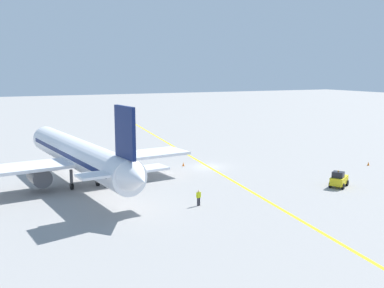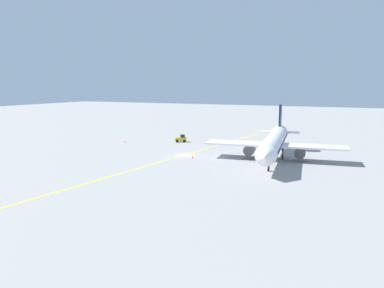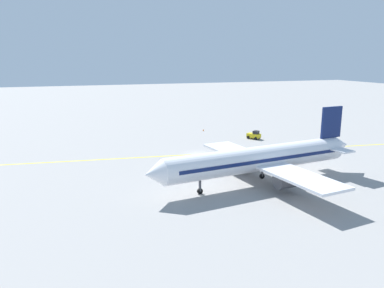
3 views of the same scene
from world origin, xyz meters
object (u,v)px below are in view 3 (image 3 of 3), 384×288
ground_crew_worker (302,155)px  traffic_cone_near_nose (194,158)px  traffic_cone_mid_apron (203,130)px  airplane_at_gate (261,159)px  baggage_tug_white (254,135)px

ground_crew_worker → traffic_cone_near_nose: 19.63m
traffic_cone_mid_apron → airplane_at_gate: bearing=170.9°
airplane_at_gate → ground_crew_worker: airplane_at_gate is taller
traffic_cone_near_nose → traffic_cone_mid_apron: size_ratio=1.00×
traffic_cone_mid_apron → traffic_cone_near_nose: bearing=155.7°
baggage_tug_white → ground_crew_worker: baggage_tug_white is taller
baggage_tug_white → traffic_cone_near_nose: 22.39m
ground_crew_worker → traffic_cone_mid_apron: 32.24m
ground_crew_worker → traffic_cone_near_nose: size_ratio=3.05×
traffic_cone_near_nose → baggage_tug_white: bearing=-57.1°
baggage_tug_white → traffic_cone_near_nose: bearing=122.9°
baggage_tug_white → traffic_cone_near_nose: (-12.14, 18.80, -0.63)m
baggage_tug_white → traffic_cone_mid_apron: (12.76, 7.57, -0.63)m
traffic_cone_near_nose → traffic_cone_mid_apron: (24.90, -11.23, 0.00)m
airplane_at_gate → ground_crew_worker: size_ratio=21.14×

